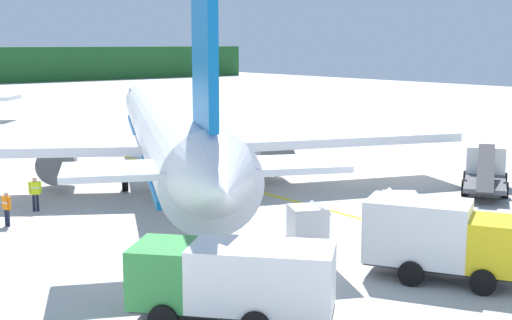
% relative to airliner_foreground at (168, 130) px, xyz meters
% --- Properties ---
extents(airliner_foreground, '(32.75, 38.78, 11.90)m').
position_rel_airliner_foreground_xyz_m(airliner_foreground, '(0.00, 0.00, 0.00)').
color(airliner_foreground, white).
rests_on(airliner_foreground, ground).
extents(service_truck_fuel, '(6.59, 5.36, 2.70)m').
position_rel_airliner_foreground_xyz_m(service_truck_fuel, '(13.87, -12.35, -2.22)').
color(service_truck_fuel, white).
rests_on(service_truck_fuel, ground).
extents(service_truck_baggage, '(5.67, 6.03, 2.50)m').
position_rel_airliner_foreground_xyz_m(service_truck_baggage, '(-9.46, -19.11, -1.94)').
color(service_truck_baggage, '#338C3F').
rests_on(service_truck_baggage, ground).
extents(service_truck_catering, '(4.56, 5.81, 2.85)m').
position_rel_airliner_foreground_xyz_m(service_truck_catering, '(-1.18, -20.47, -1.82)').
color(service_truck_catering, yellow).
rests_on(service_truck_catering, ground).
extents(cargo_container_near, '(2.34, 2.34, 2.11)m').
position_rel_airliner_foreground_xyz_m(cargo_container_near, '(1.97, -15.96, -2.39)').
color(cargo_container_near, '#333338').
rests_on(cargo_container_near, ground).
extents(cargo_container_mid, '(2.21, 2.21, 1.87)m').
position_rel_airliner_foreground_xyz_m(cargo_container_mid, '(-2.17, -14.58, -2.51)').
color(cargo_container_mid, '#333338').
rests_on(cargo_container_mid, ground).
extents(crew_marshaller, '(0.61, 0.35, 1.78)m').
position_rel_airliner_foreground_xyz_m(crew_marshaller, '(-3.51, -9.33, -2.34)').
color(crew_marshaller, '#191E33').
rests_on(crew_marshaller, ground).
extents(crew_loader_right, '(0.60, 0.36, 1.77)m').
position_rel_airliner_foreground_xyz_m(crew_loader_right, '(-8.65, -1.27, -2.34)').
color(crew_loader_right, '#191E33').
rests_on(crew_loader_right, ground).
extents(crew_supervisor, '(0.31, 0.62, 1.62)m').
position_rel_airliner_foreground_xyz_m(crew_supervisor, '(-10.80, -3.28, -2.44)').
color(crew_supervisor, '#191E33').
rests_on(crew_supervisor, ground).
extents(apron_guide_line, '(0.30, 60.00, 0.01)m').
position_rel_airliner_foreground_xyz_m(apron_guide_line, '(3.13, -4.49, -3.39)').
color(apron_guide_line, yellow).
rests_on(apron_guide_line, ground).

